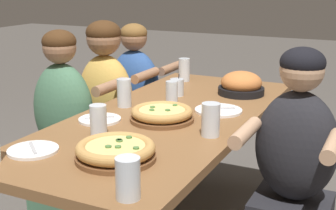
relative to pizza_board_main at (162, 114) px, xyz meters
name	(u,v)px	position (x,y,z in m)	size (l,w,h in m)	color
dining_table	(168,132)	(0.10, 0.02, -0.12)	(1.88, 0.81, 0.75)	brown
pizza_board_main	(162,114)	(0.00, 0.00, 0.00)	(0.30, 0.30, 0.06)	brown
pizza_board_second	(116,151)	(-0.51, -0.06, 0.00)	(0.30, 0.30, 0.07)	brown
skillet_bowl	(241,85)	(0.65, -0.18, 0.02)	(0.38, 0.26, 0.13)	black
empty_plate_a	(218,110)	(0.26, -0.19, -0.03)	(0.24, 0.24, 0.02)	white
empty_plate_b	(100,119)	(-0.13, 0.26, -0.03)	(0.20, 0.20, 0.02)	white
empty_plate_c	(33,150)	(-0.58, 0.27, -0.03)	(0.20, 0.20, 0.02)	white
cocktail_glass_blue	(177,88)	(0.46, 0.14, 0.01)	(0.08, 0.08, 0.12)	silver
drinking_glass_a	(128,181)	(-0.75, -0.27, 0.02)	(0.08, 0.08, 0.13)	silver
drinking_glass_b	(172,93)	(0.29, 0.09, 0.02)	(0.06, 0.06, 0.12)	silver
drinking_glass_c	(98,120)	(-0.31, 0.15, 0.03)	(0.07, 0.07, 0.13)	silver
drinking_glass_d	(211,120)	(-0.10, -0.28, 0.04)	(0.08, 0.08, 0.14)	silver
drinking_glass_e	(184,71)	(0.83, 0.26, 0.03)	(0.07, 0.07, 0.15)	silver
drinking_glass_g	(124,93)	(0.13, 0.29, 0.04)	(0.07, 0.07, 0.15)	silver
diner_far_right	(136,110)	(0.85, 0.64, -0.28)	(0.51, 0.40, 1.10)	#2D5193
diner_far_midright	(107,118)	(0.49, 0.64, -0.24)	(0.51, 0.40, 1.15)	gold
diner_near_center	(293,183)	(0.09, -0.61, -0.27)	(0.51, 0.40, 1.12)	#232328
diner_far_center	(66,142)	(0.08, 0.64, -0.27)	(0.51, 0.40, 1.13)	#477556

